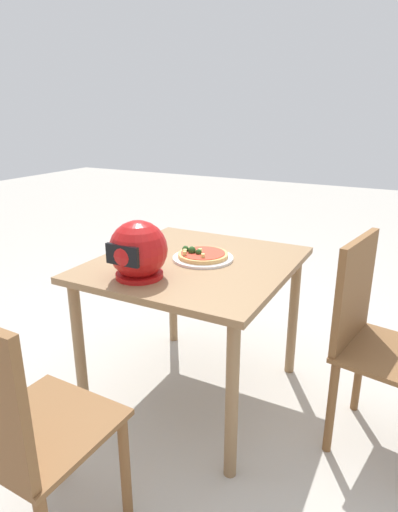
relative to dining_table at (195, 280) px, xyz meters
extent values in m
plane|color=#B2ADA3|center=(0.00, 0.00, -0.62)|extent=(14.00, 14.00, 0.00)
cube|color=olive|center=(0.00, 0.00, 0.08)|extent=(0.87, 0.93, 0.03)
cylinder|color=olive|center=(-0.37, -0.41, -0.28)|extent=(0.05, 0.05, 0.68)
cylinder|color=olive|center=(0.37, -0.41, -0.28)|extent=(0.05, 0.05, 0.68)
cylinder|color=olive|center=(-0.37, 0.41, -0.28)|extent=(0.05, 0.05, 0.68)
cylinder|color=olive|center=(0.37, 0.41, -0.28)|extent=(0.05, 0.05, 0.68)
cylinder|color=white|center=(-0.02, -0.04, 0.10)|extent=(0.28, 0.28, 0.01)
cylinder|color=tan|center=(-0.02, -0.04, 0.11)|extent=(0.23, 0.23, 0.02)
cylinder|color=red|center=(-0.02, -0.04, 0.12)|extent=(0.21, 0.21, 0.00)
sphere|color=#234C1E|center=(0.02, -0.01, 0.14)|extent=(0.04, 0.04, 0.04)
sphere|color=#234C1E|center=(-0.01, -0.01, 0.13)|extent=(0.03, 0.03, 0.03)
sphere|color=#234C1E|center=(0.06, -0.02, 0.14)|extent=(0.03, 0.03, 0.03)
cylinder|color=#E0D172|center=(0.03, 0.03, 0.14)|extent=(0.02, 0.02, 0.02)
cylinder|color=#E0D172|center=(-0.02, -0.03, 0.13)|extent=(0.02, 0.02, 0.01)
cylinder|color=#E0D172|center=(0.05, 0.01, 0.14)|extent=(0.03, 0.03, 0.02)
cylinder|color=#E0D172|center=(-0.01, -0.03, 0.14)|extent=(0.02, 0.02, 0.02)
cylinder|color=#E0D172|center=(-0.05, 0.02, 0.13)|extent=(0.02, 0.02, 0.02)
sphere|color=#B21414|center=(0.11, 0.29, 0.21)|extent=(0.24, 0.24, 0.24)
cylinder|color=#B21414|center=(0.11, 0.29, 0.10)|extent=(0.20, 0.20, 0.02)
cube|color=black|center=(0.11, 0.40, 0.22)|extent=(0.15, 0.02, 0.08)
cube|color=brown|center=(0.04, 0.92, -0.18)|extent=(0.41, 0.41, 0.02)
cylinder|color=brown|center=(0.21, 0.74, -0.40)|extent=(0.04, 0.04, 0.43)
cylinder|color=brown|center=(-0.13, 0.75, -0.40)|extent=(0.04, 0.04, 0.43)
cube|color=brown|center=(-0.88, -0.04, -0.18)|extent=(0.46, 0.46, 0.02)
cube|color=brown|center=(-0.70, -0.07, 0.06)|extent=(0.10, 0.38, 0.45)
cylinder|color=brown|center=(-0.75, -0.24, -0.40)|extent=(0.04, 0.04, 0.43)
cylinder|color=brown|center=(-0.69, 0.10, -0.40)|extent=(0.04, 0.04, 0.43)
camera|label=1|loc=(-0.89, 1.66, 0.75)|focal=30.17mm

